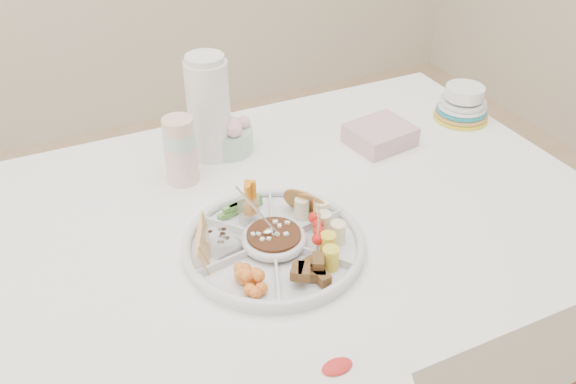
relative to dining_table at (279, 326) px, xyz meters
name	(u,v)px	position (x,y,z in m)	size (l,w,h in m)	color
dining_table	(279,326)	(0.00, 0.00, 0.00)	(1.52, 1.02, 0.76)	white
party_tray	(274,242)	(-0.06, -0.12, 0.40)	(0.38, 0.38, 0.04)	white
bean_dip	(274,239)	(-0.06, -0.12, 0.41)	(0.11, 0.11, 0.04)	#5A2D1F
tortillas	(300,201)	(0.04, -0.04, 0.42)	(0.10, 0.10, 0.06)	#C4864A
carrot_cucumber	(242,196)	(-0.08, 0.01, 0.44)	(0.10, 0.10, 0.09)	orange
pita_raisins	(211,237)	(-0.18, -0.07, 0.42)	(0.11, 0.11, 0.06)	tan
cherries	(244,275)	(-0.16, -0.20, 0.42)	(0.11, 0.11, 0.05)	orange
granola_chunks	(310,272)	(-0.04, -0.25, 0.42)	(0.10, 0.10, 0.05)	brown
banana_tomato	(336,225)	(0.06, -0.16, 0.44)	(0.11, 0.11, 0.09)	#FFEF6A
cup_stack	(179,141)	(-0.15, 0.22, 0.49)	(0.08, 0.08, 0.22)	silver
thermos	(209,106)	(-0.05, 0.31, 0.52)	(0.11, 0.11, 0.28)	white
flower_bowl	(228,134)	(0.00, 0.31, 0.43)	(0.13, 0.13, 0.10)	#B5CEBD
napkin_stack	(380,135)	(0.38, 0.17, 0.41)	(0.16, 0.14, 0.05)	#C799A5
plate_stack	(463,103)	(0.67, 0.19, 0.43)	(0.16, 0.16, 0.10)	gold
placemat	(321,375)	(-0.12, -0.45, 0.38)	(0.30, 0.10, 0.01)	silver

